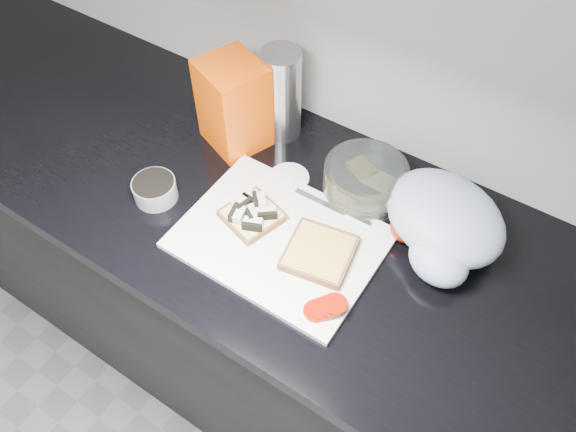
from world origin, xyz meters
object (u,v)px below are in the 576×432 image
object	(u,v)px
bread_bag	(234,105)
cutting_board	(280,239)
glass_bowl	(365,180)
steel_canister	(281,94)

from	to	relation	value
bread_bag	cutting_board	bearing A→B (deg)	-16.48
glass_bowl	bread_bag	xyz separation A→B (m)	(-0.33, -0.02, 0.07)
cutting_board	steel_canister	size ratio (longest dim) A/B	1.81
cutting_board	glass_bowl	bearing A→B (deg)	69.43
glass_bowl	steel_canister	size ratio (longest dim) A/B	0.81
bread_bag	glass_bowl	bearing A→B (deg)	24.17
glass_bowl	bread_bag	size ratio (longest dim) A/B	0.85
glass_bowl	steel_canister	xyz separation A→B (m)	(-0.26, 0.06, 0.07)
glass_bowl	bread_bag	world-z (taller)	bread_bag
cutting_board	bread_bag	distance (m)	0.33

